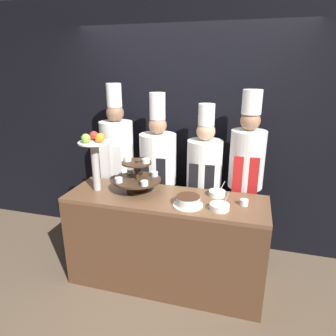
# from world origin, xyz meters

# --- Properties ---
(ground_plane) EXTENTS (14.00, 14.00, 0.00)m
(ground_plane) POSITION_xyz_m (0.00, 0.00, 0.00)
(ground_plane) COLOR brown
(wall_back) EXTENTS (10.00, 0.06, 2.80)m
(wall_back) POSITION_xyz_m (0.00, 1.20, 1.40)
(wall_back) COLOR black
(wall_back) RESTS_ON ground_plane
(buffet_counter) EXTENTS (1.85, 0.59, 0.93)m
(buffet_counter) POSITION_xyz_m (0.00, 0.29, 0.46)
(buffet_counter) COLOR brown
(buffet_counter) RESTS_ON ground_plane
(tiered_stand) EXTENTS (0.45, 0.45, 0.34)m
(tiered_stand) POSITION_xyz_m (-0.29, 0.35, 1.08)
(tiered_stand) COLOR #3D2819
(tiered_stand) RESTS_ON buffet_counter
(fruit_pedestal) EXTENTS (0.29, 0.29, 0.57)m
(fruit_pedestal) POSITION_xyz_m (-0.68, 0.29, 1.31)
(fruit_pedestal) COLOR #B2ADA8
(fruit_pedestal) RESTS_ON buffet_counter
(cake_round) EXTENTS (0.26, 0.26, 0.09)m
(cake_round) POSITION_xyz_m (0.24, 0.18, 0.97)
(cake_round) COLOR white
(cake_round) RESTS_ON buffet_counter
(cup_white) EXTENTS (0.07, 0.07, 0.05)m
(cup_white) POSITION_xyz_m (0.70, 0.32, 0.96)
(cup_white) COLOR white
(cup_white) RESTS_ON buffet_counter
(serving_bowl_near) EXTENTS (0.17, 0.17, 0.15)m
(serving_bowl_near) POSITION_xyz_m (0.51, 0.18, 0.96)
(serving_bowl_near) COLOR white
(serving_bowl_near) RESTS_ON buffet_counter
(serving_bowl_far) EXTENTS (0.15, 0.15, 0.15)m
(serving_bowl_far) POSITION_xyz_m (0.45, 0.46, 0.95)
(serving_bowl_far) COLOR white
(serving_bowl_far) RESTS_ON buffet_counter
(chef_left) EXTENTS (0.36, 0.36, 1.90)m
(chef_left) POSITION_xyz_m (-0.71, 0.83, 1.04)
(chef_left) COLOR #28282D
(chef_left) RESTS_ON ground_plane
(chef_center_left) EXTENTS (0.39, 0.39, 1.82)m
(chef_center_left) POSITION_xyz_m (-0.23, 0.83, 0.97)
(chef_center_left) COLOR black
(chef_center_left) RESTS_ON ground_plane
(chef_center_right) EXTENTS (0.36, 0.36, 1.72)m
(chef_center_right) POSITION_xyz_m (0.27, 0.83, 0.94)
(chef_center_right) COLOR #28282D
(chef_center_right) RESTS_ON ground_plane
(chef_right) EXTENTS (0.34, 0.34, 1.87)m
(chef_right) POSITION_xyz_m (0.69, 0.83, 1.04)
(chef_right) COLOR #28282D
(chef_right) RESTS_ON ground_plane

